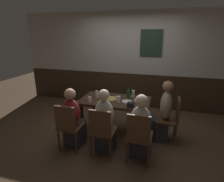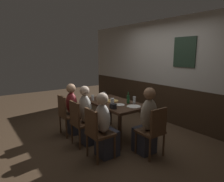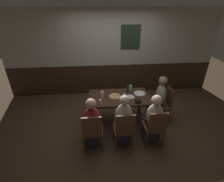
{
  "view_description": "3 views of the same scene",
  "coord_description": "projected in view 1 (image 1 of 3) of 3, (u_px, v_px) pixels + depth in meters",
  "views": [
    {
      "loc": [
        0.92,
        -3.39,
        2.02
      ],
      "look_at": [
        -0.1,
        0.12,
        0.88
      ],
      "focal_mm": 29.59,
      "sensor_mm": 36.0,
      "label": 1
    },
    {
      "loc": [
        3.27,
        -2.41,
        1.77
      ],
      "look_at": [
        -0.08,
        -0.01,
        0.97
      ],
      "focal_mm": 31.75,
      "sensor_mm": 36.0,
      "label": 2
    },
    {
      "loc": [
        -0.47,
        -3.24,
        2.63
      ],
      "look_at": [
        -0.17,
        -0.03,
        0.91
      ],
      "focal_mm": 26.22,
      "sensor_mm": 36.0,
      "label": 3
    }
  ],
  "objects": [
    {
      "name": "ground_plane",
      "position": [
        115.0,
        132.0,
        3.96
      ],
      "size": [
        12.0,
        12.0,
        0.0
      ],
      "primitive_type": "plane",
      "color": "#4C3826"
    },
    {
      "name": "wall_back",
      "position": [
        131.0,
        61.0,
        5.08
      ],
      "size": [
        6.4,
        0.13,
        2.6
      ],
      "color": "#332316",
      "rests_on": "ground_plane"
    },
    {
      "name": "dining_table",
      "position": [
        115.0,
        104.0,
        3.77
      ],
      "size": [
        1.4,
        0.8,
        0.74
      ],
      "color": "#382316",
      "rests_on": "ground_plane"
    },
    {
      "name": "chair_left_near",
      "position": [
        69.0,
        125.0,
        3.23
      ],
      "size": [
        0.4,
        0.4,
        0.88
      ],
      "color": "#513521",
      "rests_on": "ground_plane"
    },
    {
      "name": "chair_mid_near",
      "position": [
        102.0,
        130.0,
        3.06
      ],
      "size": [
        0.4,
        0.4,
        0.88
      ],
      "color": "#513521",
      "rests_on": "ground_plane"
    },
    {
      "name": "chair_right_near",
      "position": [
        139.0,
        135.0,
        2.9
      ],
      "size": [
        0.4,
        0.4,
        0.88
      ],
      "color": "#513521",
      "rests_on": "ground_plane"
    },
    {
      "name": "chair_head_east",
      "position": [
        171.0,
        117.0,
        3.51
      ],
      "size": [
        0.4,
        0.4,
        0.88
      ],
      "color": "#513521",
      "rests_on": "ground_plane"
    },
    {
      "name": "person_left_near",
      "position": [
        73.0,
        122.0,
        3.38
      ],
      "size": [
        0.34,
        0.37,
        1.12
      ],
      "color": "#2D2D38",
      "rests_on": "ground_plane"
    },
    {
      "name": "person_mid_near",
      "position": [
        105.0,
        126.0,
        3.22
      ],
      "size": [
        0.34,
        0.37,
        1.16
      ],
      "color": "#2D2D38",
      "rests_on": "ground_plane"
    },
    {
      "name": "person_right_near",
      "position": [
        140.0,
        131.0,
        3.05
      ],
      "size": [
        0.34,
        0.37,
        1.13
      ],
      "color": "#2D2D38",
      "rests_on": "ground_plane"
    },
    {
      "name": "person_head_east",
      "position": [
        163.0,
        116.0,
        3.55
      ],
      "size": [
        0.37,
        0.34,
        1.2
      ],
      "color": "#2D2D38",
      "rests_on": "ground_plane"
    },
    {
      "name": "pizza",
      "position": [
        111.0,
        99.0,
        3.76
      ],
      "size": [
        0.28,
        0.28,
        0.03
      ],
      "color": "tan",
      "rests_on": "dining_table"
    },
    {
      "name": "pint_glass_pale",
      "position": [
        97.0,
        95.0,
        3.82
      ],
      "size": [
        0.06,
        0.06,
        0.16
      ],
      "color": "silver",
      "rests_on": "dining_table"
    },
    {
      "name": "tumbler_short",
      "position": [
        133.0,
        94.0,
        3.89
      ],
      "size": [
        0.06,
        0.06,
        0.14
      ],
      "color": "silver",
      "rests_on": "dining_table"
    },
    {
      "name": "highball_clear",
      "position": [
        90.0,
        100.0,
        3.59
      ],
      "size": [
        0.06,
        0.06,
        0.11
      ],
      "color": "silver",
      "rests_on": "dining_table"
    },
    {
      "name": "beer_glass_tall",
      "position": [
        118.0,
        100.0,
        3.58
      ],
      "size": [
        0.07,
        0.07,
        0.12
      ],
      "color": "silver",
      "rests_on": "dining_table"
    },
    {
      "name": "beer_bottle_green",
      "position": [
        128.0,
        94.0,
        3.82
      ],
      "size": [
        0.06,
        0.06,
        0.24
      ],
      "color": "#194723",
      "rests_on": "dining_table"
    },
    {
      "name": "plate_white_large",
      "position": [
        141.0,
        100.0,
        3.69
      ],
      "size": [
        0.27,
        0.27,
        0.01
      ],
      "primitive_type": "cylinder",
      "color": "white",
      "rests_on": "dining_table"
    },
    {
      "name": "plate_white_small",
      "position": [
        127.0,
        101.0,
        3.62
      ],
      "size": [
        0.2,
        0.2,
        0.01
      ],
      "primitive_type": "cylinder",
      "color": "white",
      "rests_on": "dining_table"
    },
    {
      "name": "condiment_caddy",
      "position": [
        130.0,
        105.0,
        3.35
      ],
      "size": [
        0.11,
        0.09,
        0.09
      ],
      "primitive_type": "cube",
      "color": "black",
      "rests_on": "dining_table"
    }
  ]
}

